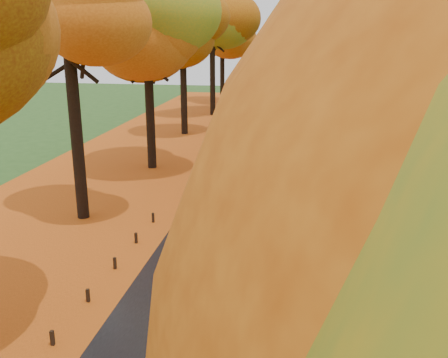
% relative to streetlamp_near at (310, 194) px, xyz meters
% --- Properties ---
extents(road, '(6.50, 90.00, 0.04)m').
position_rel_streetlamp_near_xyz_m(road, '(-3.95, 17.00, -4.69)').
color(road, black).
rests_on(road, ground).
extents(centre_line, '(0.12, 90.00, 0.01)m').
position_rel_streetlamp_near_xyz_m(centre_line, '(-3.95, 17.00, -4.67)').
color(centre_line, silver).
rests_on(centre_line, road).
extents(leaf_verge, '(12.00, 90.00, 0.02)m').
position_rel_streetlamp_near_xyz_m(leaf_verge, '(-12.95, 17.00, -4.70)').
color(leaf_verge, '#92390D').
rests_on(leaf_verge, ground).
extents(leaf_drift, '(0.90, 90.00, 0.01)m').
position_rel_streetlamp_near_xyz_m(leaf_drift, '(-7.00, 17.00, -4.67)').
color(leaf_drift, '#D95F16').
rests_on(leaf_drift, road).
extents(trees_left, '(9.20, 74.00, 13.88)m').
position_rel_streetlamp_near_xyz_m(trees_left, '(-11.13, 19.06, 4.82)').
color(trees_left, black).
rests_on(trees_left, ground).
extents(trees_right, '(9.30, 74.20, 13.96)m').
position_rel_streetlamp_near_xyz_m(trees_right, '(3.24, 18.91, 4.98)').
color(trees_right, black).
rests_on(trees_right, ground).
extents(streetlamp_near, '(2.45, 0.18, 8.00)m').
position_rel_streetlamp_near_xyz_m(streetlamp_near, '(0.00, 0.00, 0.00)').
color(streetlamp_near, '#333538').
rests_on(streetlamp_near, ground).
extents(streetlamp_mid, '(2.45, 0.18, 8.00)m').
position_rel_streetlamp_near_xyz_m(streetlamp_mid, '(0.00, 22.00, 0.00)').
color(streetlamp_mid, '#333538').
rests_on(streetlamp_mid, ground).
extents(streetlamp_far, '(2.45, 0.18, 8.00)m').
position_rel_streetlamp_near_xyz_m(streetlamp_far, '(0.00, 44.00, 0.00)').
color(streetlamp_far, '#333538').
rests_on(streetlamp_far, ground).
extents(bus, '(2.86, 11.66, 3.06)m').
position_rel_streetlamp_near_xyz_m(bus, '(-2.49, 10.16, -3.07)').
color(bus, '#4A0B11').
rests_on(bus, road).
extents(car_white, '(2.87, 4.59, 1.46)m').
position_rel_streetlamp_near_xyz_m(car_white, '(-6.12, 25.31, -3.95)').
color(car_white, silver).
rests_on(car_white, road).
extents(car_silver, '(2.46, 4.10, 1.28)m').
position_rel_streetlamp_near_xyz_m(car_silver, '(-6.30, 32.69, -4.04)').
color(car_silver, '#9A9CA2').
rests_on(car_silver, road).
extents(car_dark, '(2.34, 4.33, 1.19)m').
position_rel_streetlamp_near_xyz_m(car_dark, '(-6.30, 37.08, -4.08)').
color(car_dark, black).
rests_on(car_dark, road).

